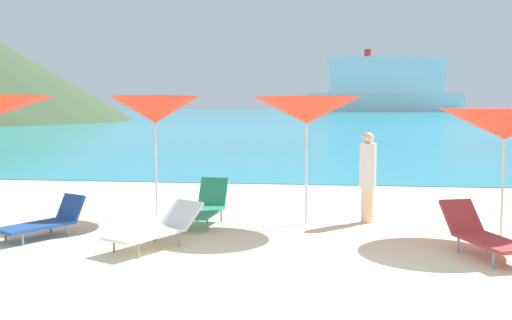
# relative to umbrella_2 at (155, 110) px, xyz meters

# --- Properties ---
(ground_plane) EXTENTS (50.00, 100.00, 0.30)m
(ground_plane) POSITION_rel_umbrella_2_xyz_m (3.08, 5.57, -2.25)
(ground_plane) COLOR beige
(ocean_water) EXTENTS (650.00, 440.00, 0.02)m
(ocean_water) POSITION_rel_umbrella_2_xyz_m (3.08, 225.00, -2.09)
(ocean_water) COLOR teal
(ocean_water) RESTS_ON ground_plane
(umbrella_2) EXTENTS (1.92, 1.92, 2.37)m
(umbrella_2) POSITION_rel_umbrella_2_xyz_m (0.00, 0.00, 0.00)
(umbrella_2) COLOR silver
(umbrella_2) RESTS_ON ground_plane
(umbrella_3) EXTENTS (2.17, 2.17, 2.34)m
(umbrella_3) POSITION_rel_umbrella_2_xyz_m (2.98, -0.46, -0.01)
(umbrella_3) COLOR silver
(umbrella_3) RESTS_ON ground_plane
(umbrella_4) EXTENTS (2.27, 2.27, 2.13)m
(umbrella_4) POSITION_rel_umbrella_2_xyz_m (6.26, -1.09, -0.23)
(umbrella_4) COLOR silver
(umbrella_4) RESTS_ON ground_plane
(lounge_chair_0) EXTENTS (1.16, 1.52, 0.65)m
(lounge_chair_0) POSITION_rel_umbrella_2_xyz_m (-1.27, -2.12, -1.83)
(lounge_chair_0) COLOR #1E478C
(lounge_chair_0) RESTS_ON ground_plane
(lounge_chair_2) EXTENTS (1.06, 1.76, 0.72)m
(lounge_chair_2) POSITION_rel_umbrella_2_xyz_m (5.61, -2.50, -1.77)
(lounge_chair_2) COLOR #A53333
(lounge_chair_2) RESTS_ON ground_plane
(lounge_chair_4) EXTENTS (1.30, 1.74, 0.63)m
(lounge_chair_4) POSITION_rel_umbrella_2_xyz_m (0.78, -2.59, -1.79)
(lounge_chair_4) COLOR white
(lounge_chair_4) RESTS_ON ground_plane
(lounge_chair_5) EXTENTS (0.69, 1.58, 0.79)m
(lounge_chair_5) POSITION_rel_umbrella_2_xyz_m (1.14, -0.73, -1.76)
(lounge_chair_5) COLOR #268C66
(lounge_chair_5) RESTS_ON ground_plane
(beachgoer_2) EXTENTS (0.31, 0.31, 1.69)m
(beachgoer_2) POSITION_rel_umbrella_2_xyz_m (4.11, -0.16, -1.20)
(beachgoer_2) COLOR beige
(beachgoer_2) RESTS_ON ground_plane
(cruise_ship) EXTENTS (61.33, 21.23, 24.17)m
(cruise_ship) POSITION_rel_umbrella_2_xyz_m (24.52, 226.70, 7.32)
(cruise_ship) COLOR white
(cruise_ship) RESTS_ON ocean_water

